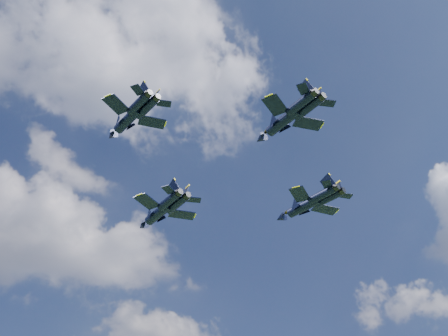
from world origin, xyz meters
TOP-DOWN VIEW (x-y plane):
  - jet_lead at (-3.34, 21.22)m, footprint 11.82×16.40m
  - jet_left at (-11.97, 0.65)m, footprint 10.28×14.18m
  - jet_right at (22.20, 13.72)m, footprint 11.73×15.84m
  - jet_slot at (10.57, -7.22)m, footprint 10.74×14.90m

SIDE VIEW (x-z plane):
  - jet_lead at x=-3.34m, z-range 55.97..59.86m
  - jet_right at x=22.20m, z-range 57.19..61.02m
  - jet_slot at x=10.57m, z-range 57.62..61.15m
  - jet_left at x=-11.97m, z-range 59.47..62.85m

